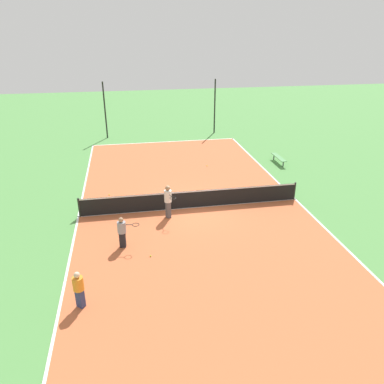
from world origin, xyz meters
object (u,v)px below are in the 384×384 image
fence_post_back_left (105,110)px  player_baseline_gray (122,231)px  bench (279,158)px  tennis_ball_right_alley (109,195)px  fence_post_back_right (215,107)px  player_far_white (168,199)px  tennis_net (192,199)px  player_center_orange (79,288)px  tennis_ball_midcourt (207,166)px  tennis_ball_near_net (151,256)px

fence_post_back_left → player_baseline_gray: bearing=-86.5°
bench → fence_post_back_left: bearing=53.4°
tennis_ball_right_alley → fence_post_back_right: 15.24m
bench → player_far_white: bearing=128.2°
tennis_net → player_center_orange: (-5.02, -6.72, 0.26)m
tennis_net → player_center_orange: size_ratio=8.29×
bench → tennis_ball_midcourt: bearing=87.3°
tennis_ball_midcourt → fence_post_back_left: 11.09m
tennis_ball_right_alley → tennis_ball_near_net: bearing=-74.7°
tennis_ball_near_net → fence_post_back_left: fence_post_back_left is taller
tennis_ball_right_alley → player_baseline_gray: bearing=-82.8°
fence_post_back_right → fence_post_back_left: bearing=180.0°
fence_post_back_left → tennis_net: bearing=-72.2°
tennis_net → tennis_ball_midcourt: tennis_net is taller
tennis_ball_right_alley → tennis_ball_near_net: same height
fence_post_back_right → tennis_ball_near_net: bearing=-110.9°
player_baseline_gray → tennis_ball_right_alley: 5.65m
player_center_orange → fence_post_back_right: (9.66, 21.23, 1.52)m
player_baseline_gray → fence_post_back_left: (-1.08, 17.71, 1.50)m
tennis_ball_midcourt → fence_post_back_left: fence_post_back_left is taller
tennis_net → tennis_ball_near_net: size_ratio=167.14×
player_baseline_gray → fence_post_back_right: fence_post_back_right is taller
fence_post_back_right → bench: bearing=-74.2°
tennis_ball_right_alley → fence_post_back_left: 12.37m
tennis_ball_right_alley → tennis_ball_midcourt: same height
player_center_orange → tennis_ball_right_alley: player_center_orange is taller
player_far_white → player_center_orange: size_ratio=1.23×
tennis_ball_right_alley → tennis_ball_midcourt: bearing=29.8°
fence_post_back_right → player_center_orange: bearing=-114.5°
player_far_white → player_center_orange: bearing=-48.3°
player_baseline_gray → tennis_ball_midcourt: (5.70, 9.22, -0.75)m
bench → tennis_ball_near_net: bearing=136.0°
tennis_net → fence_post_back_right: size_ratio=2.46×
player_baseline_gray → player_far_white: bearing=56.6°
player_far_white → tennis_ball_near_net: 3.63m
tennis_ball_midcourt → player_baseline_gray: bearing=-121.7°
player_far_white → fence_post_back_left: bearing=176.0°
tennis_net → tennis_ball_near_net: bearing=-120.8°
tennis_net → player_far_white: bearing=-147.2°
tennis_ball_midcourt → tennis_ball_near_net: same height
player_far_white → fence_post_back_left: (-3.31, 15.36, 1.32)m
tennis_net → tennis_ball_near_net: tennis_net is taller
player_far_white → player_center_orange: (-3.68, -5.86, -0.20)m
tennis_net → tennis_ball_midcourt: 6.40m
bench → player_far_white: size_ratio=1.16×
bench → player_far_white: player_far_white is taller
player_baseline_gray → player_center_orange: (-1.45, -3.52, -0.02)m
player_center_orange → tennis_ball_near_net: 3.67m
tennis_net → player_far_white: size_ratio=6.75×
bench → fence_post_back_left: 14.77m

